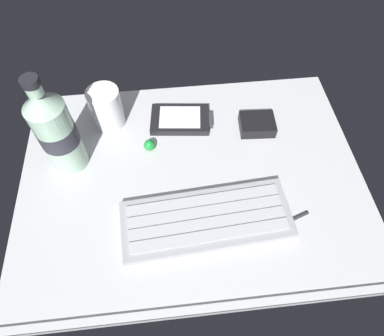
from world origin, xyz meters
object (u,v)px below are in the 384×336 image
handheld_device (181,119)px  charger_block (257,124)px  trackball_mouse (149,145)px  juice_cup (107,109)px  water_bottle (56,131)px  keyboard (206,219)px  stylus_pen (285,222)px

handheld_device → charger_block: charger_block is taller
handheld_device → trackball_mouse: trackball_mouse is taller
juice_cup → water_bottle: water_bottle is taller
keyboard → water_bottle: size_ratio=1.42×
keyboard → handheld_device: (-2.39, 23.00, -0.08)cm
keyboard → juice_cup: 30.01cm
juice_cup → charger_block: bearing=-9.3°
charger_block → juice_cup: bearing=170.7°
handheld_device → water_bottle: 24.61cm
keyboard → charger_block: 23.50cm
water_bottle → charger_block: water_bottle is taller
handheld_device → stylus_pen: handheld_device is taller
handheld_device → juice_cup: bearing=174.2°
trackball_mouse → stylus_pen: (22.63, -18.44, -0.75)cm
trackball_mouse → stylus_pen: trackball_mouse is taller
water_bottle → charger_block: bearing=6.5°
charger_block → stylus_pen: bearing=-88.6°
juice_cup → charger_block: 30.56cm
handheld_device → water_bottle: water_bottle is taller
juice_cup → stylus_pen: size_ratio=0.89×
charger_block → stylus_pen: charger_block is taller
stylus_pen → trackball_mouse: bearing=122.1°
juice_cup → water_bottle: size_ratio=0.41×
keyboard → water_bottle: (-24.24, 15.31, 8.20)cm
water_bottle → trackball_mouse: 17.13cm
handheld_device → water_bottle: (-21.86, -7.69, 8.28)cm
water_bottle → trackball_mouse: bearing=5.3°
trackball_mouse → juice_cup: bearing=135.5°
water_bottle → trackball_mouse: size_ratio=9.45×
stylus_pen → charger_block: bearing=72.7°
juice_cup → trackball_mouse: size_ratio=3.86×
keyboard → water_bottle: bearing=147.7°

